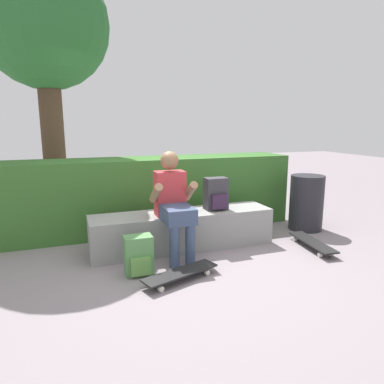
{
  "coord_description": "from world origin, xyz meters",
  "views": [
    {
      "loc": [
        -1.27,
        -3.45,
        1.51
      ],
      "look_at": [
        0.09,
        0.32,
        0.71
      ],
      "focal_mm": 32.18,
      "sensor_mm": 36.0,
      "label": 1
    }
  ],
  "objects_px": {
    "backpack_on_ground": "(139,256)",
    "trash_bin": "(306,203)",
    "person_skater": "(174,201)",
    "backpack_on_bench": "(216,194)",
    "bench_main": "(183,230)",
    "skateboard_beside_bench": "(312,242)",
    "skateboard_near_person": "(181,273)"
  },
  "relations": [
    {
      "from": "skateboard_beside_bench",
      "to": "backpack_on_bench",
      "type": "xyz_separation_m",
      "value": [
        -1.05,
        0.57,
        0.57
      ]
    },
    {
      "from": "backpack_on_ground",
      "to": "trash_bin",
      "type": "height_order",
      "value": "trash_bin"
    },
    {
      "from": "backpack_on_bench",
      "to": "trash_bin",
      "type": "height_order",
      "value": "backpack_on_bench"
    },
    {
      "from": "skateboard_near_person",
      "to": "backpack_on_bench",
      "type": "distance_m",
      "value": 1.27
    },
    {
      "from": "person_skater",
      "to": "backpack_on_ground",
      "type": "relative_size",
      "value": 3.0
    },
    {
      "from": "bench_main",
      "to": "backpack_on_bench",
      "type": "distance_m",
      "value": 0.6
    },
    {
      "from": "bench_main",
      "to": "person_skater",
      "type": "xyz_separation_m",
      "value": [
        -0.18,
        -0.22,
        0.42
      ]
    },
    {
      "from": "person_skater",
      "to": "trash_bin",
      "type": "height_order",
      "value": "person_skater"
    },
    {
      "from": "bench_main",
      "to": "skateboard_near_person",
      "type": "height_order",
      "value": "bench_main"
    },
    {
      "from": "person_skater",
      "to": "skateboard_near_person",
      "type": "height_order",
      "value": "person_skater"
    },
    {
      "from": "person_skater",
      "to": "backpack_on_bench",
      "type": "bearing_deg",
      "value": 18.97
    },
    {
      "from": "person_skater",
      "to": "trash_bin",
      "type": "xyz_separation_m",
      "value": [
        2.09,
        0.34,
        -0.26
      ]
    },
    {
      "from": "person_skater",
      "to": "backpack_on_ground",
      "type": "height_order",
      "value": "person_skater"
    },
    {
      "from": "skateboard_beside_bench",
      "to": "person_skater",
      "type": "bearing_deg",
      "value": 167.97
    },
    {
      "from": "skateboard_beside_bench",
      "to": "backpack_on_bench",
      "type": "distance_m",
      "value": 1.32
    },
    {
      "from": "person_skater",
      "to": "backpack_on_ground",
      "type": "distance_m",
      "value": 0.75
    },
    {
      "from": "skateboard_near_person",
      "to": "bench_main",
      "type": "bearing_deg",
      "value": 70.25
    },
    {
      "from": "backpack_on_bench",
      "to": "trash_bin",
      "type": "distance_m",
      "value": 1.5
    },
    {
      "from": "trash_bin",
      "to": "person_skater",
      "type": "bearing_deg",
      "value": -170.79
    },
    {
      "from": "person_skater",
      "to": "skateboard_near_person",
      "type": "xyz_separation_m",
      "value": [
        -0.13,
        -0.65,
        -0.57
      ]
    },
    {
      "from": "person_skater",
      "to": "backpack_on_ground",
      "type": "xyz_separation_m",
      "value": [
        -0.48,
        -0.36,
        -0.45
      ]
    },
    {
      "from": "bench_main",
      "to": "backpack_on_ground",
      "type": "height_order",
      "value": "bench_main"
    },
    {
      "from": "bench_main",
      "to": "trash_bin",
      "type": "height_order",
      "value": "trash_bin"
    },
    {
      "from": "bench_main",
      "to": "backpack_on_bench",
      "type": "bearing_deg",
      "value": -1.24
    },
    {
      "from": "person_skater",
      "to": "trash_bin",
      "type": "distance_m",
      "value": 2.13
    },
    {
      "from": "backpack_on_ground",
      "to": "person_skater",
      "type": "bearing_deg",
      "value": 36.55
    },
    {
      "from": "bench_main",
      "to": "backpack_on_ground",
      "type": "bearing_deg",
      "value": -138.93
    },
    {
      "from": "bench_main",
      "to": "person_skater",
      "type": "height_order",
      "value": "person_skater"
    },
    {
      "from": "bench_main",
      "to": "person_skater",
      "type": "distance_m",
      "value": 0.51
    },
    {
      "from": "person_skater",
      "to": "skateboard_beside_bench",
      "type": "distance_m",
      "value": 1.8
    },
    {
      "from": "backpack_on_ground",
      "to": "bench_main",
      "type": "bearing_deg",
      "value": 41.07
    },
    {
      "from": "person_skater",
      "to": "backpack_on_bench",
      "type": "xyz_separation_m",
      "value": [
        0.62,
        0.21,
        -0.01
      ]
    }
  ]
}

